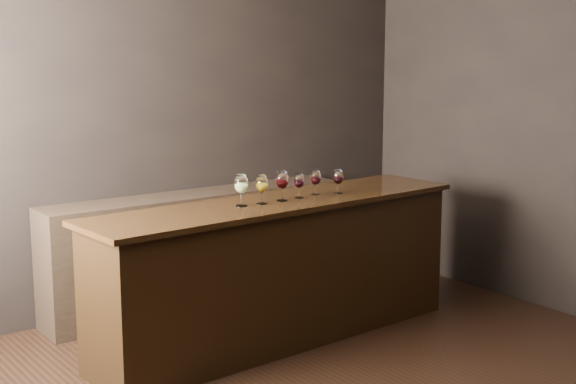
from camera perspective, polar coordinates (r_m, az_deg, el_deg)
room_shell at (r=4.36m, az=-0.23°, el=7.19°), size 5.02×4.52×2.81m
bar_counter at (r=5.64m, az=-0.65°, el=-5.80°), size 2.80×0.76×0.97m
bar_top at (r=5.52m, az=-0.66°, el=-0.78°), size 2.89×0.83×0.04m
back_bar_shelf at (r=6.46m, az=-6.39°, el=-4.06°), size 2.54×0.40×0.91m
glass_white at (r=5.31m, az=-3.35°, el=0.53°), size 0.09×0.09×0.21m
glass_amber at (r=5.38m, az=-1.88°, el=0.55°), size 0.08×0.08×0.20m
glass_red_a at (r=5.48m, az=-0.42°, el=0.80°), size 0.09×0.09×0.21m
glass_red_b at (r=5.59m, az=0.80°, el=0.76°), size 0.07×0.07×0.17m
glass_red_c at (r=5.72m, az=1.98°, el=0.98°), size 0.08×0.08×0.18m
glass_red_d at (r=5.77m, az=3.59°, el=1.03°), size 0.07×0.07×0.17m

